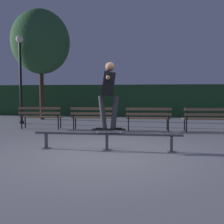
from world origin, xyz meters
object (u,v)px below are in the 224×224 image
object	(u,v)px
grind_rail	(107,137)
park_bench_left_center	(93,116)
tree_far_left	(41,42)
lamp_post_left	(20,68)
skateboarder	(109,90)
park_bench_leftmost	(41,115)
park_bench_rightmost	(207,117)
skateboard	(109,130)
park_bench_right_center	(148,116)

from	to	relation	value
grind_rail	park_bench_left_center	size ratio (longest dim) A/B	2.17
tree_far_left	lamp_post_left	bearing A→B (deg)	-94.80
skateboarder	park_bench_leftmost	distance (m)	4.56
skateboarder	park_bench_rightmost	size ratio (longest dim) A/B	0.96
skateboarder	lamp_post_left	world-z (taller)	lamp_post_left
grind_rail	skateboarder	xyz separation A→B (m)	(0.05, 0.00, 1.11)
park_bench_leftmost	skateboarder	bearing A→B (deg)	-46.90
skateboard	park_bench_leftmost	distance (m)	4.47
grind_rail	park_bench_leftmost	bearing A→B (deg)	132.68
grind_rail	park_bench_left_center	xyz separation A→B (m)	(-0.99, 3.26, 0.22)
skateboard	park_bench_rightmost	distance (m)	4.43
park_bench_left_center	tree_far_left	distance (m)	6.01
skateboard	tree_far_left	size ratio (longest dim) A/B	0.14
park_bench_rightmost	skateboarder	bearing A→B (deg)	-132.53
grind_rail	skateboarder	distance (m)	1.11
park_bench_left_center	park_bench_rightmost	size ratio (longest dim) A/B	1.00
skateboarder	park_bench_right_center	xyz separation A→B (m)	(0.98, 3.26, -0.89)
skateboard	park_bench_rightmost	bearing A→B (deg)	47.45
skateboard	tree_far_left	distance (m)	8.85
park_bench_left_center	park_bench_right_center	bearing A→B (deg)	0.00
park_bench_right_center	park_bench_left_center	bearing A→B (deg)	180.00
skateboarder	park_bench_left_center	world-z (taller)	skateboarder
park_bench_leftmost	park_bench_left_center	bearing A→B (deg)	0.00
park_bench_left_center	park_bench_rightmost	distance (m)	4.03
park_bench_leftmost	park_bench_left_center	xyz separation A→B (m)	(2.02, 0.00, 0.00)
grind_rail	park_bench_rightmost	world-z (taller)	park_bench_rightmost
park_bench_leftmost	park_bench_right_center	world-z (taller)	same
skateboard	skateboarder	xyz separation A→B (m)	(0.00, 0.00, 0.94)
skateboarder	lamp_post_left	size ratio (longest dim) A/B	0.40
park_bench_rightmost	lamp_post_left	world-z (taller)	lamp_post_left
tree_far_left	grind_rail	bearing A→B (deg)	-56.99
lamp_post_left	grind_rail	bearing A→B (deg)	-46.74
park_bench_left_center	tree_far_left	xyz separation A→B (m)	(-3.42, 3.54, 3.45)
tree_far_left	lamp_post_left	xyz separation A→B (m)	(-0.16, -1.93, -1.50)
park_bench_right_center	lamp_post_left	size ratio (longest dim) A/B	0.41
grind_rail	park_bench_leftmost	distance (m)	4.45
park_bench_right_center	tree_far_left	world-z (taller)	tree_far_left
skateboarder	park_bench_left_center	bearing A→B (deg)	107.65
skateboard	lamp_post_left	size ratio (longest dim) A/B	0.20
park_bench_left_center	tree_far_left	world-z (taller)	tree_far_left
park_bench_left_center	tree_far_left	size ratio (longest dim) A/B	0.29
skateboarder	park_bench_leftmost	xyz separation A→B (m)	(-3.06, 3.26, -0.89)
park_bench_left_center	park_bench_rightmost	world-z (taller)	same
grind_rail	park_bench_right_center	distance (m)	3.43
skateboarder	tree_far_left	size ratio (longest dim) A/B	0.28
park_bench_rightmost	park_bench_left_center	bearing A→B (deg)	180.00
park_bench_right_center	park_bench_rightmost	distance (m)	2.02
lamp_post_left	tree_far_left	bearing A→B (deg)	85.20
park_bench_left_center	skateboard	bearing A→B (deg)	-72.40
park_bench_left_center	lamp_post_left	bearing A→B (deg)	155.92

